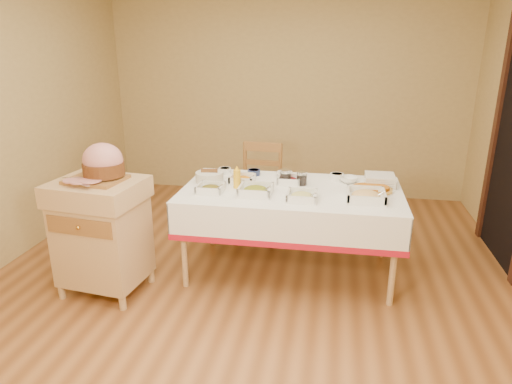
% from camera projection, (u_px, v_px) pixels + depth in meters
% --- Properties ---
extents(room_shell, '(5.00, 5.00, 5.00)m').
position_uv_depth(room_shell, '(249.00, 131.00, 3.41)').
color(room_shell, '#92592D').
rests_on(room_shell, ground).
extents(dining_table, '(1.82, 1.02, 0.76)m').
position_uv_depth(dining_table, '(291.00, 207.00, 3.87)').
color(dining_table, tan).
rests_on(dining_table, ground).
extents(butcher_cart, '(0.72, 0.62, 0.93)m').
position_uv_depth(butcher_cart, '(102.00, 230.00, 3.57)').
color(butcher_cart, tan).
rests_on(butcher_cart, ground).
extents(dining_chair, '(0.46, 0.45, 0.97)m').
position_uv_depth(dining_chair, '(259.00, 191.00, 4.60)').
color(dining_chair, olive).
rests_on(dining_chair, ground).
extents(ham_on_board, '(0.43, 0.41, 0.29)m').
position_uv_depth(ham_on_board, '(102.00, 165.00, 3.43)').
color(ham_on_board, olive).
rests_on(ham_on_board, butcher_cart).
extents(serving_dish_a, '(0.22, 0.21, 0.09)m').
position_uv_depth(serving_dish_a, '(211.00, 188.00, 3.74)').
color(serving_dish_a, white).
rests_on(serving_dish_a, dining_table).
extents(serving_dish_b, '(0.26, 0.26, 0.11)m').
position_uv_depth(serving_dish_b, '(256.00, 190.00, 3.68)').
color(serving_dish_b, white).
rests_on(serving_dish_b, dining_table).
extents(serving_dish_c, '(0.23, 0.23, 0.09)m').
position_uv_depth(serving_dish_c, '(302.00, 196.00, 3.55)').
color(serving_dish_c, white).
rests_on(serving_dish_c, dining_table).
extents(serving_dish_d, '(0.29, 0.29, 0.11)m').
position_uv_depth(serving_dish_d, '(366.00, 195.00, 3.54)').
color(serving_dish_d, white).
rests_on(serving_dish_d, dining_table).
extents(serving_dish_e, '(0.22, 0.21, 0.10)m').
position_uv_depth(serving_dish_e, '(242.00, 179.00, 3.98)').
color(serving_dish_e, white).
rests_on(serving_dish_e, dining_table).
extents(serving_dish_f, '(0.21, 0.20, 0.09)m').
position_uv_depth(serving_dish_f, '(289.00, 180.00, 3.96)').
color(serving_dish_f, white).
rests_on(serving_dish_f, dining_table).
extents(small_bowl_left, '(0.11, 0.11, 0.05)m').
position_uv_depth(small_bowl_left, '(225.00, 170.00, 4.25)').
color(small_bowl_left, white).
rests_on(small_bowl_left, dining_table).
extents(small_bowl_mid, '(0.12, 0.12, 0.05)m').
position_uv_depth(small_bowl_mid, '(254.00, 172.00, 4.20)').
color(small_bowl_mid, navy).
rests_on(small_bowl_mid, dining_table).
extents(small_bowl_right, '(0.12, 0.12, 0.06)m').
position_uv_depth(small_bowl_right, '(337.00, 176.00, 4.05)').
color(small_bowl_right, white).
rests_on(small_bowl_right, dining_table).
extents(bowl_white_imported, '(0.16, 0.16, 0.04)m').
position_uv_depth(bowl_white_imported, '(284.00, 174.00, 4.17)').
color(bowl_white_imported, white).
rests_on(bowl_white_imported, dining_table).
extents(bowl_small_imported, '(0.17, 0.17, 0.05)m').
position_uv_depth(bowl_small_imported, '(349.00, 180.00, 3.99)').
color(bowl_small_imported, white).
rests_on(bowl_small_imported, dining_table).
extents(preserve_jar_left, '(0.10, 0.10, 0.13)m').
position_uv_depth(preserve_jar_left, '(286.00, 177.00, 3.93)').
color(preserve_jar_left, silver).
rests_on(preserve_jar_left, dining_table).
extents(preserve_jar_right, '(0.09, 0.09, 0.12)m').
position_uv_depth(preserve_jar_right, '(302.00, 179.00, 3.91)').
color(preserve_jar_right, silver).
rests_on(preserve_jar_right, dining_table).
extents(mustard_bottle, '(0.06, 0.06, 0.19)m').
position_uv_depth(mustard_bottle, '(237.00, 178.00, 3.82)').
color(mustard_bottle, gold).
rests_on(mustard_bottle, dining_table).
extents(bread_basket, '(0.24, 0.24, 0.11)m').
position_uv_depth(bread_basket, '(210.00, 177.00, 3.99)').
color(bread_basket, silver).
rests_on(bread_basket, dining_table).
extents(plate_stack, '(0.25, 0.25, 0.09)m').
position_uv_depth(plate_stack, '(380.00, 180.00, 3.91)').
color(plate_stack, white).
rests_on(plate_stack, dining_table).
extents(brass_platter, '(0.34, 0.25, 0.04)m').
position_uv_depth(brass_platter, '(371.00, 189.00, 3.75)').
color(brass_platter, gold).
rests_on(brass_platter, dining_table).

